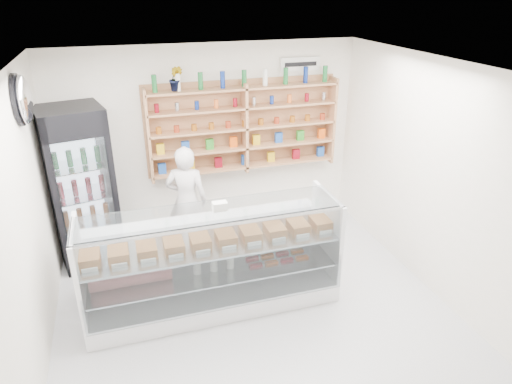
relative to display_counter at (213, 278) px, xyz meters
name	(u,v)px	position (x,y,z in m)	size (l,w,h in m)	color
room	(261,213)	(0.42, -0.51, 1.05)	(5.00, 5.00, 5.00)	silver
display_counter	(213,278)	(0.00, 0.00, 0.00)	(2.92, 0.87, 1.27)	white
shop_worker	(187,201)	(-0.07, 1.27, 0.44)	(0.58, 0.38, 1.58)	silver
drinks_cooler	(81,187)	(-1.43, 1.50, 0.73)	(0.92, 0.91, 2.16)	black
wall_shelving	(245,128)	(0.92, 1.83, 1.24)	(2.84, 0.28, 1.33)	tan
potted_plant	(176,78)	(-0.04, 1.83, 2.01)	(0.19, 0.15, 0.34)	#1E6626
security_mirror	(24,99)	(-1.75, 0.69, 2.10)	(0.15, 0.50, 0.50)	silver
wall_sign	(300,64)	(1.82, 1.96, 2.10)	(0.62, 0.03, 0.20)	white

